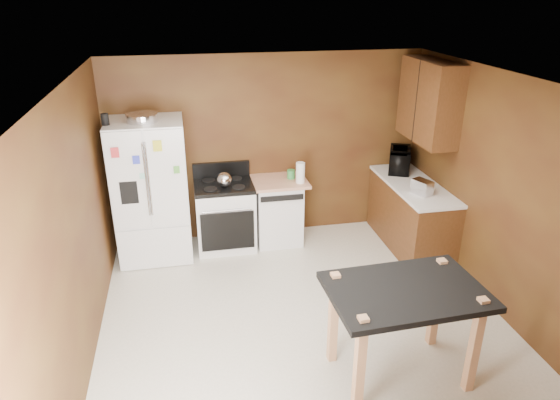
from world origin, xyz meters
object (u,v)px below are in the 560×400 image
object	(u,v)px
kettle	(224,180)
green_canister	(291,174)
refrigerator	(151,191)
microwave	(399,161)
toaster	(422,187)
gas_range	(225,215)
island	(405,302)
pen_cup	(105,119)
paper_towel	(300,173)
roasting_pan	(142,118)
dishwasher	(278,210)

from	to	relation	value
kettle	green_canister	bearing A→B (deg)	10.31
refrigerator	microwave	bearing A→B (deg)	1.68
toaster	microwave	bearing A→B (deg)	62.02
toaster	gas_range	size ratio (longest dim) A/B	0.22
toaster	island	xyz separation A→B (m)	(-1.08, -1.95, -0.21)
pen_cup	paper_towel	distance (m)	2.47
kettle	green_canister	size ratio (longest dim) A/B	1.68
green_canister	toaster	xyz separation A→B (m)	(1.46, -0.87, 0.04)
pen_cup	toaster	bearing A→B (deg)	-9.67
roasting_pan	kettle	distance (m)	1.26
toaster	refrigerator	xyz separation A→B (m)	(-3.28, 0.75, -0.09)
kettle	paper_towel	bearing A→B (deg)	-0.69
kettle	pen_cup	bearing A→B (deg)	-176.77
roasting_pan	refrigerator	size ratio (longest dim) A/B	0.21
paper_towel	gas_range	bearing A→B (deg)	173.28
green_canister	gas_range	xyz separation A→B (m)	(-0.91, -0.06, -0.49)
pen_cup	dishwasher	distance (m)	2.49
microwave	dishwasher	bearing A→B (deg)	114.70
green_canister	microwave	xyz separation A→B (m)	(1.53, -0.02, 0.09)
toaster	island	bearing A→B (deg)	-142.38
pen_cup	kettle	world-z (taller)	pen_cup
kettle	island	world-z (taller)	kettle
pen_cup	island	size ratio (longest dim) A/B	0.10
refrigerator	island	size ratio (longest dim) A/B	1.33
toaster	island	size ratio (longest dim) A/B	0.18
island	paper_towel	bearing A→B (deg)	96.37
roasting_pan	pen_cup	world-z (taller)	pen_cup
dishwasher	kettle	bearing A→B (deg)	-169.69
kettle	paper_towel	xyz separation A→B (m)	(0.99, -0.01, 0.03)
roasting_pan	refrigerator	bearing A→B (deg)	70.13
gas_range	microwave	bearing A→B (deg)	0.88
roasting_pan	refrigerator	distance (m)	0.95
green_canister	island	bearing A→B (deg)	-82.34
gas_range	kettle	bearing A→B (deg)	-86.68
dishwasher	paper_towel	bearing A→B (deg)	-27.15
kettle	dishwasher	world-z (taller)	kettle
roasting_pan	pen_cup	xyz separation A→B (m)	(-0.40, -0.09, 0.02)
refrigerator	dishwasher	distance (m)	1.69
roasting_pan	gas_range	distance (m)	1.67
pen_cup	dishwasher	bearing A→B (deg)	5.72
refrigerator	dishwasher	size ratio (longest dim) A/B	2.02
pen_cup	green_canister	bearing A→B (deg)	6.12
pen_cup	green_canister	size ratio (longest dim) A/B	1.13
microwave	refrigerator	size ratio (longest dim) A/B	0.28
kettle	gas_range	distance (m)	0.55
roasting_pan	toaster	size ratio (longest dim) A/B	1.51
kettle	toaster	world-z (taller)	kettle
kettle	dishwasher	xyz separation A→B (m)	(0.71, 0.13, -0.55)
paper_towel	island	xyz separation A→B (m)	(0.29, -2.64, -0.25)
toaster	dishwasher	world-z (taller)	toaster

